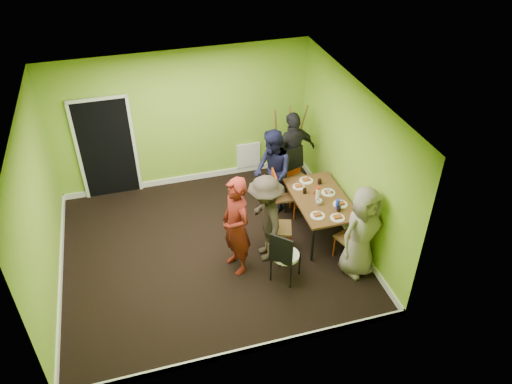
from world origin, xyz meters
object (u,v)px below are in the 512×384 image
at_px(orange_bottle, 314,192).
at_px(blue_bottle, 338,204).
at_px(chair_back_end, 293,164).
at_px(person_back_end, 293,153).
at_px(chair_left_near, 274,223).
at_px(chair_bentwood, 284,255).
at_px(dining_table, 320,200).
at_px(person_left_far, 273,172).
at_px(chair_left_far, 280,192).
at_px(chair_front_end, 353,236).
at_px(person_front_end, 362,232).
at_px(easel, 288,144).
at_px(person_left_near, 266,219).
at_px(thermos, 318,194).
at_px(person_standing, 236,226).

bearing_deg(orange_bottle, blue_bottle, -66.63).
xyz_separation_m(chair_back_end, person_back_end, (0.07, 0.22, 0.09)).
bearing_deg(chair_left_near, chair_bentwood, 12.23).
relative_size(dining_table, person_left_far, 0.90).
relative_size(chair_bentwood, blue_bottle, 5.38).
distance_m(chair_left_far, person_back_end, 0.94).
relative_size(chair_front_end, person_left_far, 0.56).
xyz_separation_m(chair_back_end, chair_bentwood, (-0.89, -2.12, -0.22)).
bearing_deg(person_front_end, orange_bottle, 88.51).
distance_m(easel, blue_bottle, 2.11).
bearing_deg(person_front_end, person_left_near, 135.30).
xyz_separation_m(dining_table, chair_left_near, (-0.92, -0.23, -0.13)).
bearing_deg(chair_left_far, person_left_far, -160.49).
bearing_deg(chair_front_end, chair_left_near, 132.78).
distance_m(dining_table, person_front_end, 1.13).
bearing_deg(thermos, chair_left_far, 125.85).
height_order(thermos, person_standing, person_standing).
bearing_deg(person_left_far, easel, 141.86).
xyz_separation_m(chair_left_near, person_left_near, (-0.19, -0.12, 0.23)).
bearing_deg(person_left_near, thermos, 109.87).
xyz_separation_m(chair_back_end, person_left_far, (-0.49, -0.25, 0.06)).
xyz_separation_m(blue_bottle, person_left_near, (-1.26, 0.02, -0.05)).
distance_m(chair_left_far, blue_bottle, 1.25).
relative_size(thermos, blue_bottle, 1.17).
bearing_deg(dining_table, orange_bottle, 115.78).
bearing_deg(easel, dining_table, -89.98).
relative_size(chair_left_far, easel, 0.57).
relative_size(easel, person_front_end, 1.05).
distance_m(easel, person_back_end, 0.38).
distance_m(person_left_far, person_back_end, 0.73).
distance_m(orange_bottle, person_front_end, 1.28).
height_order(chair_back_end, orange_bottle, chair_back_end).
height_order(person_standing, person_left_far, person_standing).
bearing_deg(orange_bottle, person_left_far, 125.24).
distance_m(dining_table, person_standing, 1.72).
bearing_deg(thermos, easel, 87.83).
distance_m(dining_table, easel, 1.74).
relative_size(person_back_end, person_front_end, 1.07).
bearing_deg(blue_bottle, person_standing, -175.92).
bearing_deg(orange_bottle, chair_bentwood, -129.49).
bearing_deg(chair_back_end, person_back_end, -125.88).
bearing_deg(chair_bentwood, person_left_far, 122.15).
bearing_deg(person_left_far, chair_left_near, -19.10).
distance_m(blue_bottle, person_left_near, 1.26).
bearing_deg(chair_left_far, thermos, 42.11).
bearing_deg(easel, chair_front_end, -84.65).
relative_size(chair_front_end, blue_bottle, 5.07).
distance_m(chair_front_end, person_left_near, 1.47).
height_order(chair_bentwood, person_left_near, person_left_near).
relative_size(easel, person_left_near, 1.07).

